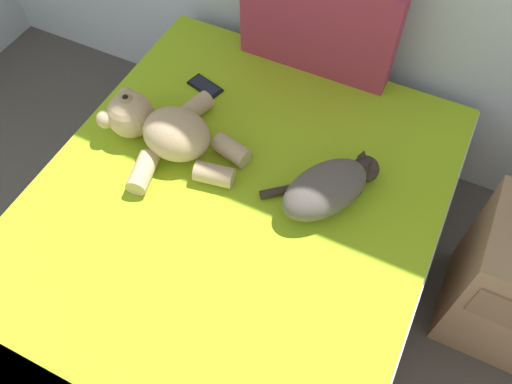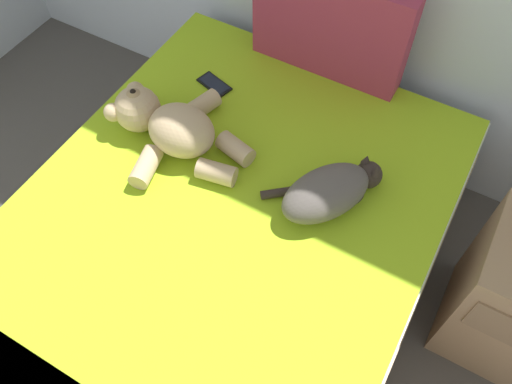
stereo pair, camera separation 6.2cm
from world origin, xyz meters
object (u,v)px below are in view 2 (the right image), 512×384
Objects in this scene: cat at (330,191)px; teddy_bear at (169,126)px; bed at (222,258)px; cell_phone at (214,84)px; patterned_cushion at (330,25)px.

teddy_bear is (-0.65, -0.03, 0.01)m from cat.
bed is 12.01× the size of cell_phone.
teddy_bear reaches higher than cat.
patterned_cushion is at bearing 42.79° from cell_phone.
bed is 0.73m from cell_phone.
patterned_cushion is 0.72m from cat.
cell_phone is (-0.01, 0.34, -0.08)m from teddy_bear.
bed is at bearing -33.17° from teddy_bear.
patterned_cushion is 0.76m from teddy_bear.
teddy_bear is 0.34m from cell_phone.
cat is at bearing 2.94° from teddy_bear.
cell_phone is at bearing 122.93° from bed.
teddy_bear is (-0.35, 0.23, 0.36)m from bed.
patterned_cushion is 4.01× the size of cell_phone.
patterned_cushion is 1.59× the size of cat.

